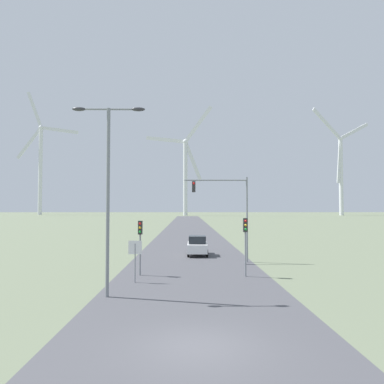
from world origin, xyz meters
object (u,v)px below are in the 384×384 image
Objects in this scene: car_approaching at (197,245)px; wind_turbine_far_left at (41,161)px; streetlamp at (108,176)px; traffic_light_post_near_left at (140,235)px; traffic_light_post_near_right at (245,234)px; wind_turbine_left at (185,168)px; traffic_light_mast_overhead at (226,201)px; wind_turbine_center at (341,166)px; stop_sign_near at (135,253)px.

wind_turbine_far_left reaches higher than car_approaching.
traffic_light_post_near_left is at bearing 81.21° from streetlamp.
car_approaching is 0.06× the size of wind_turbine_far_left.
streetlamp reaches higher than traffic_light_post_near_right.
traffic_light_post_near_left is at bearing -90.76° from wind_turbine_left.
car_approaching is (-2.84, 10.70, -1.86)m from traffic_light_post_near_right.
wind_turbine_center reaches higher than traffic_light_mast_overhead.
wind_turbine_far_left is at bearing 112.86° from stop_sign_near.
wind_turbine_far_left is at bearing 164.86° from wind_turbine_left.
traffic_light_post_near_left is at bearing 89.85° from stop_sign_near.
traffic_light_post_near_left is (0.91, 5.89, -3.46)m from streetlamp.
wind_turbine_center is (78.88, 166.94, 21.44)m from traffic_light_mast_overhead.
stop_sign_near is at bearing -67.14° from wind_turbine_far_left.
stop_sign_near is 0.36× the size of traffic_light_mast_overhead.
traffic_light_mast_overhead reaches higher than traffic_light_post_near_right.
wind_turbine_center is at bearing 64.04° from stop_sign_near.
traffic_light_post_near_left is 0.06× the size of wind_turbine_left.
stop_sign_near is 171.86m from wind_turbine_left.
stop_sign_near is 0.66× the size of traffic_light_post_near_right.
traffic_light_post_near_left is at bearing -66.89° from wind_turbine_far_left.
traffic_light_mast_overhead is at bearing -88.55° from wind_turbine_left.
traffic_light_post_near_left is 209.18m from wind_turbine_far_left.
wind_turbine_far_left is (-80.43, 196.48, 25.08)m from streetlamp.
wind_turbine_far_left is (-85.39, 180.44, 30.27)m from car_approaching.
traffic_light_post_near_left is at bearing 175.46° from traffic_light_post_near_right.
wind_turbine_far_left is at bearing 114.78° from traffic_light_post_near_right.
traffic_light_mast_overhead is at bearing -64.62° from wind_turbine_far_left.
streetlamp is 2.68× the size of traffic_light_post_near_left.
wind_turbine_far_left is (-81.33, 192.92, 29.44)m from stop_sign_near.
streetlamp is 5.70m from stop_sign_near.
wind_turbine_left reaches higher than traffic_light_post_near_left.
streetlamp is at bearing -107.21° from car_approaching.
streetlamp is 13.78m from traffic_light_mast_overhead.
stop_sign_near is 7.21m from traffic_light_post_near_right.
wind_turbine_left is at bearing -176.73° from wind_turbine_center.
traffic_light_post_near_right is (6.90, -0.55, 0.14)m from traffic_light_post_near_left.
traffic_light_post_near_left is 0.52× the size of traffic_light_mast_overhead.
traffic_light_post_near_right is 6.72m from traffic_light_mast_overhead.
traffic_light_mast_overhead reaches higher than car_approaching.
wind_turbine_center is at bearing -6.13° from wind_turbine_far_left.
wind_turbine_far_left is (-87.67, 184.81, 26.21)m from traffic_light_mast_overhead.
wind_turbine_far_left reaches higher than wind_turbine_center.
traffic_light_mast_overhead is 163.44m from wind_turbine_left.
wind_turbine_left is 83.14m from wind_turbine_center.
streetlamp is 199.32m from wind_turbine_center.
traffic_light_mast_overhead is at bearing 58.19° from streetlamp.
streetlamp reaches higher than traffic_light_mast_overhead.
traffic_light_post_near_left reaches higher than stop_sign_near.
traffic_light_post_near_left is at bearing -111.79° from car_approaching.
wind_turbine_center is at bearing 63.47° from car_approaching.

